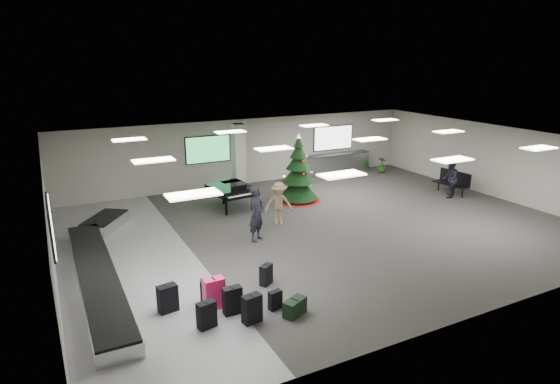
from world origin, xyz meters
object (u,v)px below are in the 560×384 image
bench (453,181)px  traveler_b (279,204)px  grand_piano (232,190)px  service_counter (335,164)px  traveler_bench (450,179)px  traveler_a (257,214)px  baggage_carousel (99,263)px  potted_plant_left (304,172)px  pink_suitcase (214,293)px  christmas_tree (298,178)px  potted_plant_right (382,165)px

bench → traveler_b: 8.96m
grand_piano → service_counter: bearing=16.2°
service_counter → traveler_bench: 6.36m
grand_piano → bench: bearing=-21.7°
grand_piano → traveler_a: bearing=-105.1°
baggage_carousel → potted_plant_left: 12.38m
bench → traveler_bench: bearing=-153.6°
baggage_carousel → traveler_bench: 14.96m
traveler_b → traveler_bench: traveler_bench is taller
traveler_b → bench: bearing=16.6°
traveler_bench → baggage_carousel: bearing=-35.8°
service_counter → traveler_a: 10.24m
traveler_b → grand_piano: bearing=125.4°
baggage_carousel → bench: size_ratio=5.67×
traveler_a → traveler_bench: 9.81m
traveler_a → service_counter: bearing=5.6°
pink_suitcase → christmas_tree: (6.37, 7.06, 0.61)m
grand_piano → potted_plant_right: (9.55, 2.08, -0.39)m
service_counter → bench: size_ratio=2.36×
service_counter → bench: bearing=-64.9°
bench → traveler_bench: traveler_bench is taller
potted_plant_right → grand_piano: bearing=-167.7°
service_counter → bench: 6.26m
traveler_b → potted_plant_right: (8.67, 4.66, -0.40)m
pink_suitcase → traveler_b: (4.22, 4.72, 0.41)m
baggage_carousel → christmas_tree: size_ratio=3.28×
christmas_tree → traveler_a: 4.93m
baggage_carousel → traveler_b: size_ratio=5.95×
christmas_tree → bench: (6.81, -2.36, -0.41)m
baggage_carousel → christmas_tree: christmas_tree is taller
baggage_carousel → potted_plant_left: potted_plant_left is taller
potted_plant_right → christmas_tree: bearing=-160.5°
christmas_tree → baggage_carousel: bearing=-158.5°
baggage_carousel → potted_plant_right: (15.21, 5.74, 0.21)m
traveler_a → bench: bearing=-29.7°
baggage_carousel → traveler_a: bearing=-0.0°
grand_piano → pink_suitcase: bearing=-121.6°
christmas_tree → traveler_bench: 6.80m
traveler_bench → traveler_a: bearing=-34.3°
pink_suitcase → traveler_bench: size_ratio=0.49×
grand_piano → bench: (9.83, -2.60, -0.21)m
service_counter → bench: service_counter is taller
pink_suitcase → potted_plant_left: 12.97m
service_counter → potted_plant_left: 2.23m
service_counter → traveler_a: bearing=-138.8°
potted_plant_right → bench: bearing=-86.5°
baggage_carousel → potted_plant_left: bearing=30.6°
pink_suitcase → christmas_tree: size_ratio=0.28×
traveler_bench → potted_plant_left: size_ratio=2.02×
christmas_tree → traveler_bench: bearing=-23.3°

